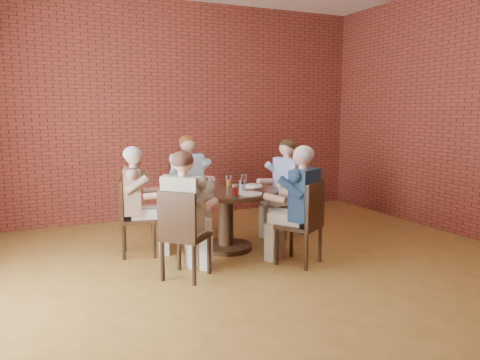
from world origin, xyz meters
name	(u,v)px	position (x,y,z in m)	size (l,w,h in m)	color
floor	(277,289)	(0.00, 0.00, 0.00)	(7.00, 7.00, 0.00)	olive
wall_back	(171,111)	(0.00, 3.50, 1.70)	(7.00, 7.00, 0.00)	maroon
dining_table	(226,207)	(0.06, 1.41, 0.53)	(1.28, 1.28, 0.75)	#311E10
chair_a	(289,198)	(1.14, 1.75, 0.50)	(0.52, 0.52, 0.92)	#311E10
diner_a	(285,188)	(1.06, 1.73, 0.65)	(0.51, 0.63, 1.31)	#3D4FA1
chair_b	(187,194)	(-0.07, 2.56, 0.51)	(0.48, 0.48, 0.95)	#311E10
diner_b	(189,184)	(-0.06, 2.48, 0.68)	(0.54, 0.66, 1.35)	#95AEBE
chair_c	(131,214)	(-1.04, 1.65, 0.50)	(0.48, 0.48, 0.91)	#311E10
diner_c	(138,202)	(-0.96, 1.63, 0.64)	(0.50, 0.61, 1.28)	brown
chair_d	(182,232)	(-0.75, 0.61, 0.50)	(0.58, 0.58, 0.92)	#311E10
diner_d	(185,215)	(-0.69, 0.67, 0.65)	(0.51, 0.62, 1.30)	tan
chair_e	(306,220)	(0.64, 0.51, 0.51)	(0.58, 0.58, 0.93)	#311E10
diner_e	(299,206)	(0.59, 0.58, 0.66)	(0.52, 0.64, 1.32)	#192C47
plate_a	(252,186)	(0.46, 1.50, 0.76)	(0.26, 0.26, 0.01)	white
plate_b	(200,184)	(-0.11, 1.86, 0.76)	(0.26, 0.26, 0.01)	white
plate_c	(185,191)	(-0.44, 1.47, 0.76)	(0.26, 0.26, 0.01)	white
plate_d	(251,194)	(0.19, 0.98, 0.76)	(0.26, 0.26, 0.01)	white
glass_a	(244,180)	(0.39, 1.59, 0.82)	(0.07, 0.07, 0.14)	white
glass_b	(229,181)	(0.19, 1.63, 0.82)	(0.07, 0.07, 0.14)	white
glass_c	(201,181)	(-0.15, 1.72, 0.82)	(0.07, 0.07, 0.14)	white
glass_d	(209,183)	(-0.10, 1.56, 0.82)	(0.07, 0.07, 0.14)	white
glass_e	(211,188)	(-0.20, 1.22, 0.82)	(0.07, 0.07, 0.14)	white
glass_f	(235,190)	(-0.02, 0.96, 0.82)	(0.07, 0.07, 0.14)	white
glass_g	(242,186)	(0.17, 1.18, 0.82)	(0.07, 0.07, 0.14)	white
smartphone	(262,193)	(0.33, 0.97, 0.75)	(0.08, 0.15, 0.01)	black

